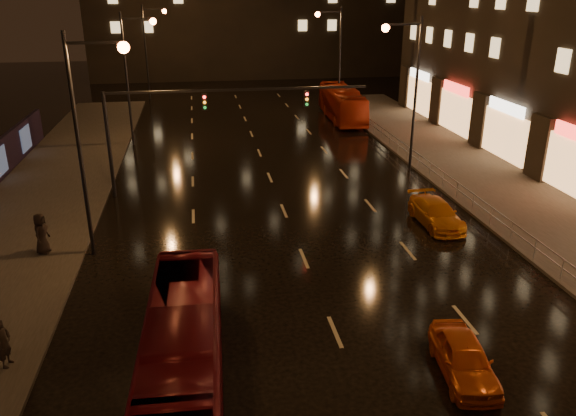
{
  "coord_description": "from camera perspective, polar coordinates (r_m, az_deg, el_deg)",
  "views": [
    {
      "loc": [
        -4.45,
        -12.73,
        11.56
      ],
      "look_at": [
        -0.73,
        10.09,
        2.5
      ],
      "focal_mm": 35.0,
      "sensor_mm": 36.0,
      "label": 1
    }
  ],
  "objects": [
    {
      "name": "railing_right",
      "position": [
        35.67,
        15.5,
        3.21
      ],
      "size": [
        0.05,
        56.0,
        1.0
      ],
      "color": "#99999E",
      "rests_on": "sidewalk_right"
    },
    {
      "name": "bus_curb",
      "position": [
        53.74,
        5.5,
        10.52
      ],
      "size": [
        2.99,
        10.91,
        3.01
      ],
      "primitive_type": "imported",
      "rotation": [
        0.0,
        0.0,
        -0.04
      ],
      "color": "#AE2B11",
      "rests_on": "ground"
    },
    {
      "name": "pedestrian_a",
      "position": [
        20.56,
        -26.92,
        -12.11
      ],
      "size": [
        0.51,
        0.68,
        1.7
      ],
      "primitive_type": "imported",
      "rotation": [
        0.0,
        0.0,
        1.38
      ],
      "color": "black",
      "rests_on": "sidewalk_left"
    },
    {
      "name": "ground",
      "position": [
        34.99,
        -1.43,
        2.1
      ],
      "size": [
        140.0,
        140.0,
        0.0
      ],
      "primitive_type": "plane",
      "color": "black",
      "rests_on": "ground"
    },
    {
      "name": "taxi_near",
      "position": [
        19.24,
        17.44,
        -14.33
      ],
      "size": [
        1.97,
        3.91,
        1.28
      ],
      "primitive_type": "imported",
      "rotation": [
        0.0,
        0.0,
        -0.13
      ],
      "color": "#D45313",
      "rests_on": "ground"
    },
    {
      "name": "sidewalk_left",
      "position": [
        31.35,
        -25.32,
        -2.26
      ],
      "size": [
        7.0,
        70.0,
        0.15
      ],
      "primitive_type": "cube",
      "color": "#38332D",
      "rests_on": "ground"
    },
    {
      "name": "taxi_far",
      "position": [
        30.23,
        14.81,
        -0.52
      ],
      "size": [
        1.88,
        4.45,
        1.28
      ],
      "primitive_type": "imported",
      "rotation": [
        0.0,
        0.0,
        0.02
      ],
      "color": "orange",
      "rests_on": "ground"
    },
    {
      "name": "bus_red",
      "position": [
        17.94,
        -10.55,
        -13.73
      ],
      "size": [
        2.61,
        9.72,
        2.68
      ],
      "primitive_type": "imported",
      "rotation": [
        0.0,
        0.0,
        -0.04
      ],
      "color": "maroon",
      "rests_on": "ground"
    },
    {
      "name": "sidewalk_right",
      "position": [
        34.97,
        22.28,
        0.57
      ],
      "size": [
        7.0,
        70.0,
        0.15
      ],
      "primitive_type": "cube",
      "color": "#38332D",
      "rests_on": "ground"
    },
    {
      "name": "pedestrian_c",
      "position": [
        28.08,
        -23.78,
        -2.37
      ],
      "size": [
        0.81,
        1.06,
        1.92
      ],
      "primitive_type": "imported",
      "rotation": [
        0.0,
        0.0,
        1.34
      ],
      "color": "black",
      "rests_on": "sidewalk_left"
    },
    {
      "name": "traffic_signal",
      "position": [
        33.44,
        -10.24,
        9.29
      ],
      "size": [
        15.31,
        0.32,
        6.2
      ],
      "color": "black",
      "rests_on": "ground"
    }
  ]
}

